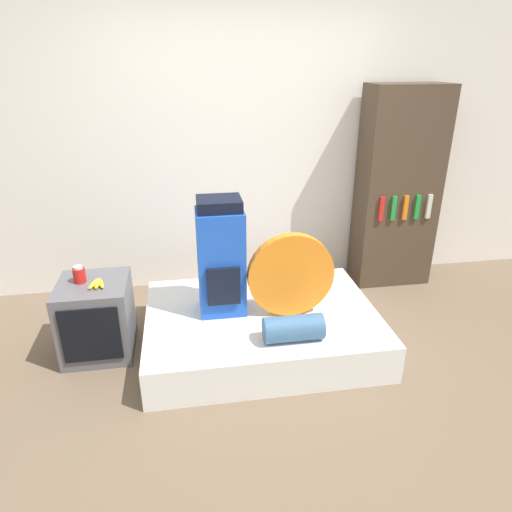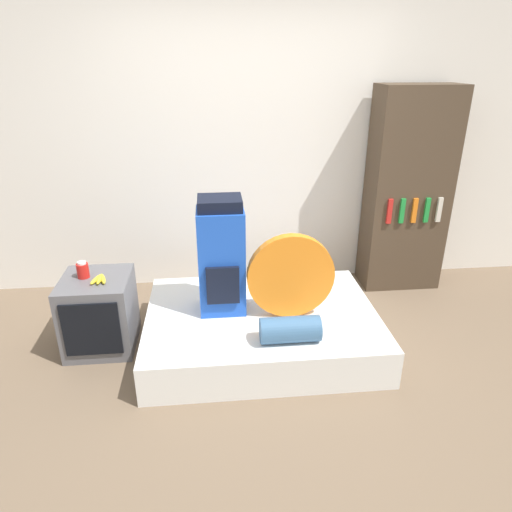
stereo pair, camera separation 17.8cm
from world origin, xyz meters
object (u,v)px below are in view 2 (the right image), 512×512
(sleeping_roll, at_px, (290,329))
(bookshelf, at_px, (407,191))
(tent_bag, at_px, (291,276))
(backpack, at_px, (222,257))
(television, at_px, (100,313))
(canister, at_px, (83,270))

(sleeping_roll, height_order, bookshelf, bookshelf)
(tent_bag, relative_size, sleeping_roll, 1.57)
(backpack, relative_size, bookshelf, 0.47)
(television, bearing_deg, bookshelf, 17.05)
(backpack, bearing_deg, tent_bag, -15.56)
(backpack, xyz_separation_m, bookshelf, (1.70, 0.83, 0.21))
(tent_bag, bearing_deg, backpack, 164.44)
(television, distance_m, canister, 0.35)
(tent_bag, xyz_separation_m, sleeping_roll, (-0.06, -0.34, -0.22))
(tent_bag, relative_size, bookshelf, 0.34)
(backpack, relative_size, sleeping_roll, 2.16)
(sleeping_roll, distance_m, canister, 1.53)
(tent_bag, xyz_separation_m, television, (-1.39, 0.16, -0.31))
(television, bearing_deg, canister, 155.74)
(tent_bag, height_order, sleeping_roll, tent_bag)
(bookshelf, bearing_deg, sleeping_roll, -134.39)
(tent_bag, distance_m, sleeping_roll, 0.41)
(sleeping_roll, distance_m, bookshelf, 1.90)
(canister, distance_m, bookshelf, 2.81)
(canister, xyz_separation_m, bookshelf, (2.69, 0.77, 0.29))
(backpack, relative_size, television, 1.53)
(canister, bearing_deg, bookshelf, 15.89)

